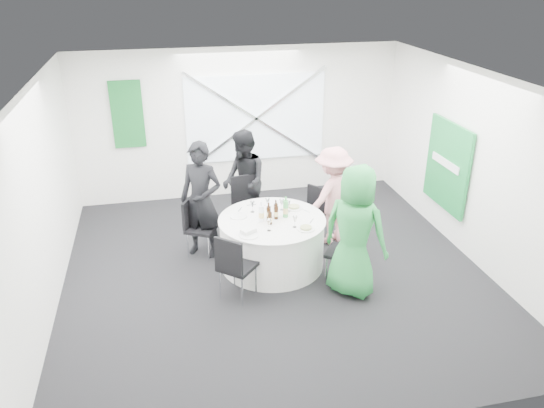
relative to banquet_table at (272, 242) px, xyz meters
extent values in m
plane|color=black|center=(0.00, -0.20, -0.38)|extent=(6.00, 6.00, 0.00)
plane|color=white|center=(0.00, -0.20, 2.42)|extent=(6.00, 6.00, 0.00)
plane|color=white|center=(0.00, 2.80, 1.02)|extent=(6.00, 0.00, 6.00)
plane|color=white|center=(0.00, -3.20, 1.02)|extent=(6.00, 0.00, 6.00)
plane|color=white|center=(-3.00, -0.20, 1.02)|extent=(0.00, 6.00, 6.00)
plane|color=white|center=(3.00, -0.20, 1.02)|extent=(0.00, 6.00, 6.00)
cube|color=white|center=(0.30, 2.76, 1.12)|extent=(2.60, 0.03, 1.60)
cube|color=silver|center=(0.30, 2.72, 1.12)|extent=(2.63, 0.05, 1.84)
cube|color=silver|center=(0.30, 2.72, 1.12)|extent=(2.63, 0.05, 1.84)
cube|color=#135F27|center=(-2.00, 2.75, 1.32)|extent=(0.55, 0.04, 1.20)
cube|color=#188439|center=(2.94, 0.40, 0.82)|extent=(0.05, 1.20, 1.40)
cylinder|color=silver|center=(0.00, 0.00, -0.01)|extent=(1.52, 1.52, 0.74)
cylinder|color=silver|center=(0.00, 0.00, 0.37)|extent=(1.56, 1.56, 0.02)
cube|color=black|center=(-0.17, 0.96, 0.11)|extent=(0.53, 0.53, 0.05)
cube|color=black|center=(-0.21, 1.18, 0.38)|extent=(0.44, 0.12, 0.49)
cylinder|color=silver|center=(-0.03, 1.18, -0.15)|extent=(0.02, 0.02, 0.47)
cylinder|color=silver|center=(-0.39, 1.11, -0.15)|extent=(0.02, 0.02, 0.47)
cylinder|color=silver|center=(0.04, 0.81, -0.15)|extent=(0.02, 0.02, 0.47)
cylinder|color=silver|center=(-0.32, 0.75, -0.15)|extent=(0.02, 0.02, 0.47)
cube|color=black|center=(-0.99, 0.53, 0.06)|extent=(0.56, 0.56, 0.05)
cube|color=black|center=(-1.16, 0.63, 0.31)|extent=(0.22, 0.36, 0.44)
cylinder|color=silver|center=(-1.05, 0.76, -0.17)|extent=(0.02, 0.02, 0.42)
cylinder|color=silver|center=(-1.21, 0.47, -0.17)|extent=(0.02, 0.02, 0.42)
cylinder|color=silver|center=(-0.76, 0.60, -0.17)|extent=(0.02, 0.02, 0.42)
cylinder|color=silver|center=(-0.92, 0.31, -0.17)|extent=(0.02, 0.02, 0.42)
cube|color=black|center=(0.77, 0.62, 0.05)|extent=(0.56, 0.56, 0.05)
cube|color=black|center=(0.91, 0.74, 0.29)|extent=(0.27, 0.32, 0.43)
cylinder|color=silver|center=(0.99, 0.60, -0.18)|extent=(0.02, 0.02, 0.41)
cylinder|color=silver|center=(0.79, 0.85, -0.18)|extent=(0.02, 0.02, 0.41)
cylinder|color=silver|center=(0.74, 0.39, -0.18)|extent=(0.02, 0.02, 0.41)
cylinder|color=silver|center=(0.54, 0.64, -0.18)|extent=(0.02, 0.02, 0.41)
cube|color=black|center=(0.87, -0.61, 0.06)|extent=(0.57, 0.57, 0.05)
cube|color=black|center=(1.02, -0.72, 0.30)|extent=(0.26, 0.34, 0.44)
cylinder|color=silver|center=(0.90, -0.84, -0.17)|extent=(0.02, 0.02, 0.42)
cylinder|color=silver|center=(1.09, -0.57, -0.17)|extent=(0.02, 0.02, 0.42)
cylinder|color=silver|center=(0.64, -0.65, -0.17)|extent=(0.02, 0.02, 0.42)
cylinder|color=silver|center=(0.83, -0.38, -0.17)|extent=(0.02, 0.02, 0.42)
cube|color=black|center=(-0.62, -0.70, 0.08)|extent=(0.61, 0.61, 0.05)
cube|color=black|center=(-0.76, -0.86, 0.34)|extent=(0.34, 0.30, 0.46)
cylinder|color=silver|center=(-0.87, -0.72, -0.16)|extent=(0.02, 0.02, 0.44)
cylinder|color=silver|center=(-0.61, -0.95, -0.16)|extent=(0.02, 0.02, 0.44)
cylinder|color=silver|center=(-0.64, -0.45, -0.16)|extent=(0.02, 0.02, 0.44)
cylinder|color=silver|center=(-0.37, -0.69, -0.16)|extent=(0.02, 0.02, 0.44)
imported|color=black|center=(-0.96, 0.56, 0.52)|extent=(0.79, 0.71, 1.80)
imported|color=black|center=(-0.19, 1.27, 0.48)|extent=(0.58, 0.89, 1.71)
imported|color=pink|center=(1.09, 0.53, 0.42)|extent=(1.13, 0.88, 1.59)
imported|color=green|center=(0.92, -0.91, 0.54)|extent=(1.05, 1.05, 1.84)
cylinder|color=white|center=(0.09, 0.56, 0.39)|extent=(0.29, 0.29, 0.01)
cylinder|color=white|center=(-0.46, 0.19, 0.39)|extent=(0.25, 0.25, 0.01)
cylinder|color=white|center=(0.40, 0.29, 0.39)|extent=(0.25, 0.25, 0.01)
cylinder|color=#7E934F|center=(0.40, 0.29, 0.41)|extent=(0.16, 0.16, 0.02)
cylinder|color=white|center=(0.39, -0.41, 0.39)|extent=(0.24, 0.24, 0.01)
cylinder|color=#7E934F|center=(0.39, -0.41, 0.41)|extent=(0.16, 0.16, 0.02)
cylinder|color=white|center=(-0.42, -0.43, 0.39)|extent=(0.27, 0.27, 0.01)
cube|color=silver|center=(-0.41, -0.36, 0.42)|extent=(0.24, 0.21, 0.05)
cylinder|color=#321809|center=(-0.04, 0.03, 0.47)|extent=(0.06, 0.06, 0.19)
cylinder|color=#321809|center=(-0.04, 0.03, 0.60)|extent=(0.02, 0.02, 0.06)
cylinder|color=#DAC073|center=(-0.04, 0.03, 0.45)|extent=(0.06, 0.06, 0.07)
cylinder|color=#321809|center=(0.07, 0.08, 0.48)|extent=(0.06, 0.06, 0.20)
cylinder|color=#321809|center=(0.07, 0.08, 0.61)|extent=(0.02, 0.02, 0.06)
cylinder|color=#DAC073|center=(0.07, 0.08, 0.46)|extent=(0.06, 0.06, 0.07)
cylinder|color=#321809|center=(0.06, -0.01, 0.48)|extent=(0.06, 0.06, 0.20)
cylinder|color=#321809|center=(0.06, -0.01, 0.61)|extent=(0.02, 0.02, 0.06)
cylinder|color=#DAC073|center=(0.06, -0.01, 0.46)|extent=(0.06, 0.06, 0.07)
cylinder|color=#321809|center=(-0.06, -0.15, 0.47)|extent=(0.06, 0.06, 0.18)
cylinder|color=#321809|center=(-0.06, -0.15, 0.59)|extent=(0.02, 0.02, 0.06)
cylinder|color=#DAC073|center=(-0.06, -0.15, 0.45)|extent=(0.06, 0.06, 0.06)
cylinder|color=green|center=(0.21, 0.03, 0.51)|extent=(0.08, 0.08, 0.26)
cylinder|color=green|center=(0.21, 0.03, 0.67)|extent=(0.03, 0.03, 0.06)
cylinder|color=#DAC073|center=(0.21, 0.03, 0.48)|extent=(0.08, 0.08, 0.09)
cylinder|color=white|center=(-0.16, -0.02, 0.50)|extent=(0.08, 0.08, 0.24)
cylinder|color=white|center=(-0.16, -0.02, 0.65)|extent=(0.03, 0.03, 0.06)
cylinder|color=#DAC073|center=(-0.16, -0.02, 0.48)|extent=(0.08, 0.08, 0.08)
cylinder|color=white|center=(0.01, 0.35, 0.38)|extent=(0.06, 0.06, 0.00)
cylinder|color=white|center=(0.01, 0.35, 0.43)|extent=(0.01, 0.01, 0.10)
cone|color=white|center=(0.01, 0.35, 0.51)|extent=(0.07, 0.07, 0.08)
cylinder|color=white|center=(0.29, 0.19, 0.38)|extent=(0.06, 0.06, 0.00)
cylinder|color=white|center=(0.29, 0.19, 0.43)|extent=(0.01, 0.01, 0.10)
cone|color=white|center=(0.29, 0.19, 0.51)|extent=(0.07, 0.07, 0.08)
cylinder|color=white|center=(-0.12, -0.35, 0.38)|extent=(0.06, 0.06, 0.00)
cylinder|color=white|center=(-0.12, -0.35, 0.43)|extent=(0.01, 0.01, 0.10)
cone|color=white|center=(-0.12, -0.35, 0.51)|extent=(0.07, 0.07, 0.08)
cylinder|color=white|center=(-0.23, 0.30, 0.38)|extent=(0.06, 0.06, 0.00)
cylinder|color=white|center=(-0.23, 0.30, 0.43)|extent=(0.01, 0.01, 0.10)
cone|color=white|center=(-0.23, 0.30, 0.51)|extent=(0.07, 0.07, 0.08)
cylinder|color=white|center=(0.26, -0.32, 0.38)|extent=(0.06, 0.06, 0.00)
cylinder|color=white|center=(0.26, -0.32, 0.43)|extent=(0.01, 0.01, 0.10)
cone|color=white|center=(0.26, -0.32, 0.51)|extent=(0.07, 0.07, 0.08)
cylinder|color=white|center=(0.21, 0.28, 0.38)|extent=(0.06, 0.06, 0.00)
cylinder|color=white|center=(0.21, 0.28, 0.43)|extent=(0.01, 0.01, 0.10)
cone|color=white|center=(0.21, 0.28, 0.51)|extent=(0.07, 0.07, 0.08)
cube|color=silver|center=(-0.40, 0.41, 0.38)|extent=(0.09, 0.14, 0.01)
cube|color=silver|center=(-0.55, 0.18, 0.38)|extent=(0.10, 0.13, 0.01)
cube|color=silver|center=(0.35, -0.46, 0.38)|extent=(0.10, 0.13, 0.01)
cube|color=silver|center=(0.55, -0.19, 0.38)|extent=(0.10, 0.13, 0.01)
cube|color=silver|center=(0.56, 0.15, 0.38)|extent=(0.09, 0.14, 0.01)
cube|color=silver|center=(0.43, 0.38, 0.38)|extent=(0.08, 0.14, 0.01)
cube|color=silver|center=(0.19, 0.54, 0.38)|extent=(0.15, 0.02, 0.01)
cube|color=silver|center=(-0.20, 0.54, 0.38)|extent=(0.15, 0.02, 0.01)
camera|label=1|loc=(-1.48, -6.71, 3.77)|focal=35.00mm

